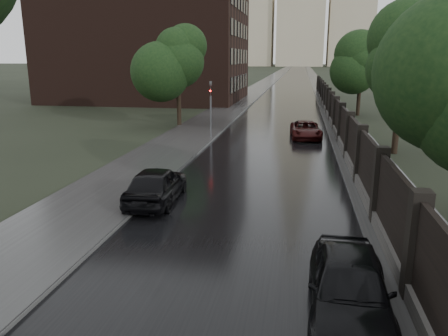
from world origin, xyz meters
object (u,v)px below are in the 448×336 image
car_right_near (349,287)px  hatchback_left (156,185)px  tree_right_b (402,69)px  tree_right_c (361,64)px  traffic_light (211,105)px  tree_left_far (178,62)px  car_right_far (306,130)px

car_right_near → hatchback_left: bearing=135.9°
car_right_near → tree_right_b: bearing=77.9°
tree_right_c → hatchback_left: (-11.10, -29.17, -4.22)m
tree_right_c → traffic_light: bearing=-128.2°
traffic_light → car_right_near: (7.35, -21.03, -1.65)m
hatchback_left → car_right_near: car_right_near is taller
hatchback_left → car_right_near: bearing=132.0°
tree_left_far → hatchback_left: (4.40, -19.17, -4.51)m
tree_left_far → car_right_near: tree_left_far is taller
tree_left_far → tree_right_c: size_ratio=1.05×
tree_right_b → hatchback_left: size_ratio=1.63×
tree_right_b → traffic_light: size_ratio=1.75×
hatchback_left → car_right_far: hatchback_left is taller
traffic_light → tree_right_c: bearing=51.8°
tree_right_c → car_right_far: size_ratio=1.60×
tree_right_c → car_right_near: bearing=-97.0°
tree_right_c → car_right_near: (-4.45, -36.03, -4.21)m
tree_right_b → traffic_light: tree_right_b is taller
hatchback_left → car_right_near: size_ratio=0.99×
tree_left_far → car_right_near: bearing=-67.0°
tree_right_b → car_right_far: bearing=140.9°
tree_right_b → hatchback_left: 16.30m
traffic_light → car_right_far: 6.96m
car_right_near → car_right_far: size_ratio=0.99×
tree_left_far → traffic_light: tree_left_far is taller
tree_right_b → car_right_near: bearing=-103.9°
car_right_near → tree_right_c: bearing=84.7°
tree_right_c → car_right_near: 36.55m
tree_left_far → car_right_near: size_ratio=1.70×
traffic_light → car_right_near: size_ratio=0.92×
tree_right_b → car_right_near: size_ratio=1.61×
tree_right_b → car_right_far: (-5.19, 4.22, -4.34)m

